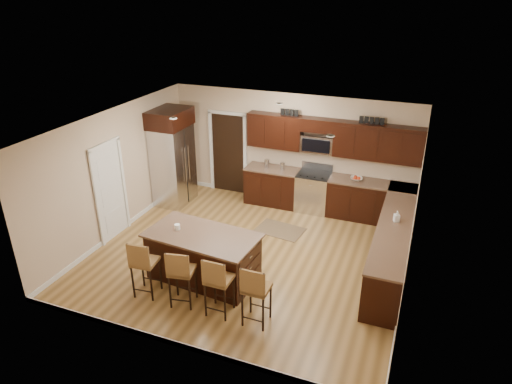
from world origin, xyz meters
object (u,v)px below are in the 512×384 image
at_px(range, 313,192).
at_px(island, 203,258).
at_px(stool_extra, 255,289).
at_px(stool_mid, 181,272).
at_px(refrigerator, 173,156).
at_px(stool_right, 217,280).
at_px(stool_left, 143,263).

relative_size(range, island, 0.53).
height_order(range, stool_extra, range).
distance_m(stool_mid, stool_extra, 1.32).
xyz_separation_m(stool_mid, refrigerator, (-2.17, 3.49, 0.53)).
relative_size(range, stool_right, 1.02).
bearing_deg(stool_left, stool_mid, -5.70).
relative_size(stool_mid, stool_right, 0.99).
bearing_deg(stool_right, island, 129.51).
bearing_deg(refrigerator, island, -50.96).
height_order(island, stool_extra, stool_extra).
bearing_deg(stool_extra, range, 92.57).
xyz_separation_m(stool_right, stool_extra, (0.65, 0.00, 0.00)).
distance_m(range, stool_left, 4.68).
height_order(stool_mid, stool_extra, stool_extra).
distance_m(stool_left, stool_right, 1.40).
relative_size(refrigerator, stool_extra, 2.16).
distance_m(refrigerator, stool_extra, 4.96).
bearing_deg(stool_left, island, 44.51).
bearing_deg(stool_extra, stool_left, -180.00).
xyz_separation_m(stool_left, refrigerator, (-1.44, 3.49, 0.52)).
height_order(stool_mid, refrigerator, refrigerator).
relative_size(stool_left, stool_mid, 1.01).
bearing_deg(stool_left, range, 60.83).
relative_size(stool_mid, stool_extra, 0.99).
bearing_deg(range, stool_left, -113.36).
height_order(island, refrigerator, refrigerator).
xyz_separation_m(range, stool_right, (-0.46, -4.30, 0.21)).
distance_m(range, stool_extra, 4.30).
xyz_separation_m(range, stool_left, (-1.86, -4.29, 0.20)).
bearing_deg(stool_right, refrigerator, 129.17).
bearing_deg(refrigerator, range, 13.73).
relative_size(stool_left, refrigerator, 0.46).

